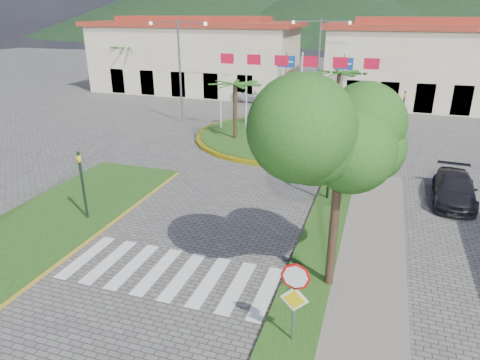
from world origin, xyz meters
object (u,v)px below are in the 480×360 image
(roundabout_island, at_px, (283,136))
(stop_sign, at_px, (295,291))
(car_side_right, at_px, (454,188))
(car_dark_a, at_px, (286,95))
(deciduous_tree, at_px, (342,138))
(white_van, at_px, (255,95))
(car_dark_b, at_px, (354,98))

(roundabout_island, relative_size, stop_sign, 4.79)
(roundabout_island, relative_size, car_side_right, 2.78)
(car_dark_a, bearing_deg, deciduous_tree, -160.90)
(roundabout_island, relative_size, white_van, 2.78)
(stop_sign, relative_size, car_dark_b, 0.73)
(car_side_right, bearing_deg, roundabout_island, 145.20)
(car_dark_b, bearing_deg, roundabout_island, 151.31)
(stop_sign, distance_m, car_dark_a, 34.41)
(stop_sign, xyz_separation_m, car_side_right, (5.38, 11.94, -1.13))
(stop_sign, xyz_separation_m, white_van, (-10.66, 32.12, -1.16))
(stop_sign, bearing_deg, white_van, 108.36)
(roundabout_island, xyz_separation_m, car_dark_b, (3.81, 13.89, 0.42))
(white_van, height_order, car_side_right, car_side_right)
(car_dark_a, xyz_separation_m, car_dark_b, (6.68, 0.42, -0.04))
(roundabout_island, xyz_separation_m, car_dark_a, (-2.87, 13.47, 0.46))
(white_van, bearing_deg, stop_sign, -159.18)
(stop_sign, xyz_separation_m, car_dark_b, (-1.08, 33.93, -1.19))
(stop_sign, xyz_separation_m, car_dark_a, (-7.76, 33.51, -1.16))
(roundabout_island, relative_size, car_dark_b, 3.51)
(roundabout_island, distance_m, car_dark_a, 13.78)
(stop_sign, bearing_deg, car_dark_b, 91.83)
(roundabout_island, height_order, car_dark_b, roundabout_island)
(white_van, bearing_deg, car_side_right, -139.06)
(deciduous_tree, height_order, car_side_right, deciduous_tree)
(car_dark_b, height_order, car_side_right, car_side_right)
(roundabout_island, xyz_separation_m, car_side_right, (10.28, -8.09, 0.49))
(white_van, xyz_separation_m, car_side_right, (16.04, -20.18, 0.03))
(roundabout_island, distance_m, car_dark_b, 14.41)
(roundabout_island, relative_size, car_dark_a, 3.41)
(stop_sign, relative_size, car_side_right, 0.58)
(roundabout_island, height_order, car_dark_a, roundabout_island)
(stop_sign, bearing_deg, deciduous_tree, 78.82)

